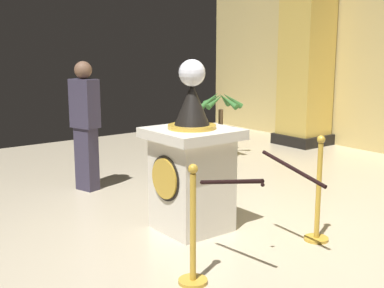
{
  "coord_description": "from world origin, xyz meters",
  "views": [
    {
      "loc": [
        3.76,
        -3.27,
        1.91
      ],
      "look_at": [
        -0.25,
        -0.18,
        0.91
      ],
      "focal_mm": 47.35,
      "sensor_mm": 36.0,
      "label": 1
    }
  ],
  "objects_px": {
    "stanchion_far": "(318,204)",
    "bystander_guest": "(85,123)",
    "stanchion_near": "(193,243)",
    "potted_palm_left": "(220,136)",
    "pedestal_clock": "(192,166)"
  },
  "relations": [
    {
      "from": "pedestal_clock",
      "to": "stanchion_near",
      "type": "xyz_separation_m",
      "value": [
        0.98,
        -0.74,
        -0.33
      ]
    },
    {
      "from": "stanchion_far",
      "to": "bystander_guest",
      "type": "height_order",
      "value": "bystander_guest"
    },
    {
      "from": "pedestal_clock",
      "to": "stanchion_near",
      "type": "distance_m",
      "value": 1.28
    },
    {
      "from": "pedestal_clock",
      "to": "bystander_guest",
      "type": "height_order",
      "value": "pedestal_clock"
    },
    {
      "from": "pedestal_clock",
      "to": "stanchion_near",
      "type": "bearing_deg",
      "value": -37.14
    },
    {
      "from": "stanchion_far",
      "to": "bystander_guest",
      "type": "relative_size",
      "value": 0.62
    },
    {
      "from": "pedestal_clock",
      "to": "potted_palm_left",
      "type": "relative_size",
      "value": 1.54
    },
    {
      "from": "bystander_guest",
      "to": "stanchion_near",
      "type": "bearing_deg",
      "value": -10.25
    },
    {
      "from": "stanchion_far",
      "to": "bystander_guest",
      "type": "bearing_deg",
      "value": -161.92
    },
    {
      "from": "stanchion_far",
      "to": "stanchion_near",
      "type": "bearing_deg",
      "value": -90.92
    },
    {
      "from": "potted_palm_left",
      "to": "stanchion_near",
      "type": "bearing_deg",
      "value": -43.44
    },
    {
      "from": "stanchion_near",
      "to": "potted_palm_left",
      "type": "height_order",
      "value": "potted_palm_left"
    },
    {
      "from": "stanchion_near",
      "to": "stanchion_far",
      "type": "height_order",
      "value": "stanchion_far"
    },
    {
      "from": "potted_palm_left",
      "to": "bystander_guest",
      "type": "relative_size",
      "value": 0.68
    },
    {
      "from": "stanchion_far",
      "to": "potted_palm_left",
      "type": "distance_m",
      "value": 3.94
    }
  ]
}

